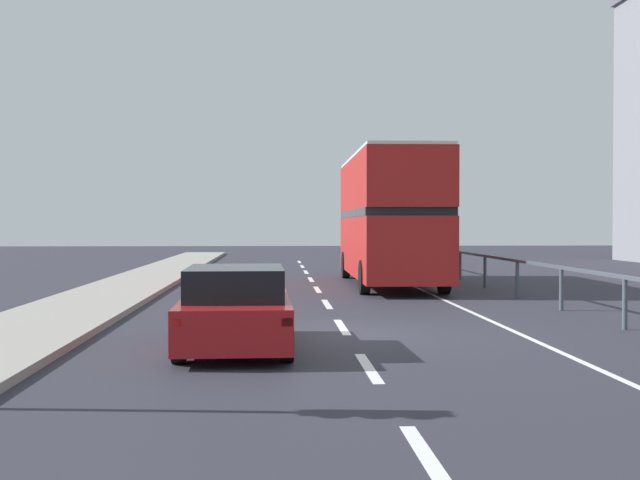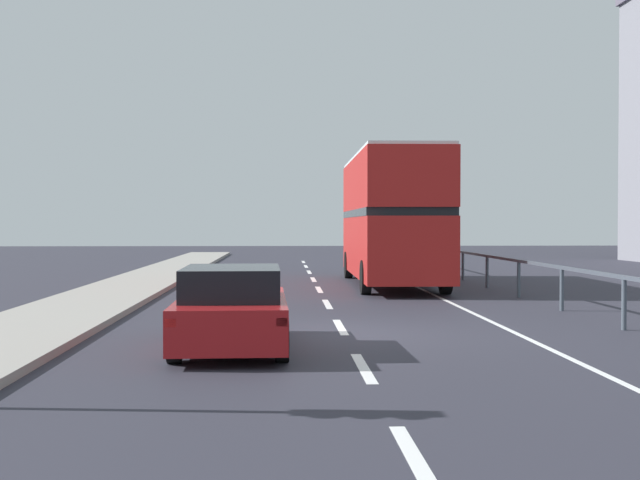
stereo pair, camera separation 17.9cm
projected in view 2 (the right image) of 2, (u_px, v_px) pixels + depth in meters
ground_plane at (344, 336)px, 15.24m from camera, size 75.10×120.00×0.10m
near_sidewalk_kerb at (21, 332)px, 14.96m from camera, size 2.63×80.00×0.14m
lane_paint_markings at (386, 294)px, 23.86m from camera, size 3.38×46.00×0.01m
bridge_side_railing at (502, 264)px, 24.47m from camera, size 0.10×42.00×1.06m
double_decker_bus_red at (391, 216)px, 27.14m from camera, size 2.72×10.17×4.33m
hatchback_car_near at (232, 309)px, 13.41m from camera, size 1.86×4.25×1.36m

